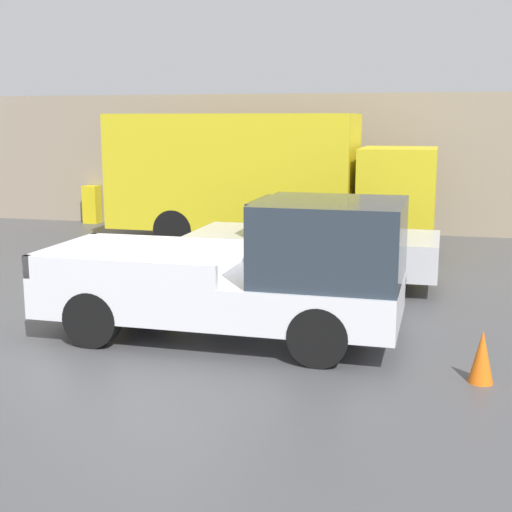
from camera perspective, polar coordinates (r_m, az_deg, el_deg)
The scene contains 7 objects.
ground_plane at distance 10.76m, azimuth -9.41°, elevation -6.05°, with size 60.00×60.00×0.00m, color #4C4C4F.
building_wall at distance 20.29m, azimuth 2.59°, elevation 7.48°, with size 28.00×0.15×3.80m.
pickup_truck at distance 10.08m, azimuth 0.17°, elevation -1.48°, with size 5.11×2.10×2.03m.
car at distance 13.65m, azimuth 4.85°, elevation 1.19°, with size 4.65×2.02×1.59m.
delivery_truck at distance 17.59m, azimuth 0.38°, elevation 6.48°, with size 7.84×2.43×3.23m.
newspaper_box at distance 22.16m, azimuth -13.00°, elevation 4.04°, with size 0.45×0.40×1.13m.
traffic_cone at distance 8.99m, azimuth 17.62°, elevation -7.66°, with size 0.30×0.30×0.66m.
Camera 1 is at (4.28, -9.37, 3.12)m, focal length 50.00 mm.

